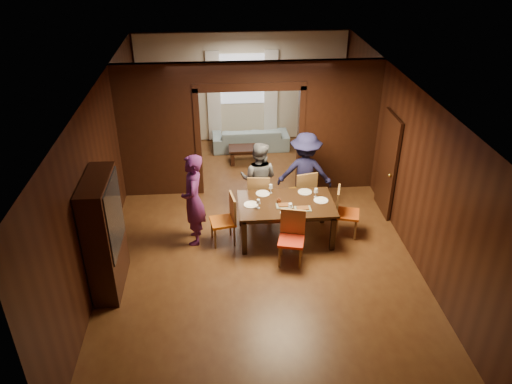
{
  "coord_description": "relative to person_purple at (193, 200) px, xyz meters",
  "views": [
    {
      "loc": [
        -0.64,
        -8.24,
        5.48
      ],
      "look_at": [
        -0.02,
        -0.4,
        1.05
      ],
      "focal_mm": 35.0,
      "sensor_mm": 36.0,
      "label": 1
    }
  ],
  "objects": [
    {
      "name": "plate_near",
      "position": [
        1.69,
        -0.39,
        -0.12
      ],
      "size": [
        0.27,
        0.27,
        0.01
      ],
      "primitive_type": "cylinder",
      "color": "silver",
      "rests_on": "dining_table"
    },
    {
      "name": "chair_far_l",
      "position": [
        1.27,
        0.81,
        -0.4
      ],
      "size": [
        0.49,
        0.49,
        0.97
      ],
      "primitive_type": null,
      "rotation": [
        0.0,
        0.0,
        3.03
      ],
      "color": "orange",
      "rests_on": "floor"
    },
    {
      "name": "ceiling",
      "position": [
        1.17,
        0.32,
        2.01
      ],
      "size": [
        5.5,
        9.0,
        0.02
      ],
      "primitive_type": "cube",
      "color": "silver",
      "rests_on": "room_walls"
    },
    {
      "name": "chair_far_r",
      "position": [
        2.18,
        0.9,
        -0.4
      ],
      "size": [
        0.53,
        0.53,
        0.97
      ],
      "primitive_type": null,
      "rotation": [
        0.0,
        0.0,
        3.37
      ],
      "color": "orange",
      "rests_on": "floor"
    },
    {
      "name": "platter_a",
      "position": [
        1.66,
        -0.14,
        -0.11
      ],
      "size": [
        0.3,
        0.2,
        0.04
      ],
      "primitive_type": "cube",
      "color": "slate",
      "rests_on": "dining_table"
    },
    {
      "name": "coffee_table",
      "position": [
        1.14,
        3.33,
        -0.69
      ],
      "size": [
        0.8,
        0.5,
        0.4
      ],
      "primitive_type": "cube",
      "color": "black",
      "rests_on": "floor"
    },
    {
      "name": "serving_bowl",
      "position": [
        1.81,
        0.1,
        -0.09
      ],
      "size": [
        0.28,
        0.28,
        0.07
      ],
      "primitive_type": "imported",
      "color": "black",
      "rests_on": "dining_table"
    },
    {
      "name": "room_walls",
      "position": [
        1.17,
        2.2,
        0.62
      ],
      "size": [
        5.52,
        9.01,
        2.9
      ],
      "color": "black",
      "rests_on": "floor"
    },
    {
      "name": "dining_table",
      "position": [
        1.71,
        -0.02,
        -0.51
      ],
      "size": [
        1.78,
        1.11,
        0.76
      ],
      "primitive_type": "cube",
      "color": "black",
      "rests_on": "floor"
    },
    {
      "name": "platter_b",
      "position": [
        1.98,
        -0.28,
        -0.11
      ],
      "size": [
        0.3,
        0.2,
        0.04
      ],
      "primitive_type": "cube",
      "color": "gray",
      "rests_on": "dining_table"
    },
    {
      "name": "wineglass_far",
      "position": [
        1.46,
        0.38,
        -0.04
      ],
      "size": [
        0.08,
        0.08,
        0.18
      ],
      "primitive_type": null,
      "color": "white",
      "rests_on": "dining_table"
    },
    {
      "name": "condiment_jar",
      "position": [
        1.57,
        -0.03,
        -0.07
      ],
      "size": [
        0.08,
        0.08,
        0.11
      ],
      "primitive_type": null,
      "color": "#4F2512",
      "rests_on": "dining_table"
    },
    {
      "name": "curtain_left",
      "position": [
        0.42,
        4.72,
        0.36
      ],
      "size": [
        0.35,
        0.06,
        2.4
      ],
      "primitive_type": "cube",
      "color": "white",
      "rests_on": "back_wall"
    },
    {
      "name": "wineglass_left",
      "position": [
        1.18,
        -0.17,
        -0.04
      ],
      "size": [
        0.08,
        0.08,
        0.18
      ],
      "primitive_type": null,
      "color": "silver",
      "rests_on": "dining_table"
    },
    {
      "name": "hutch",
      "position": [
        -1.36,
        -1.18,
        0.11
      ],
      "size": [
        0.4,
        1.2,
        2.0
      ],
      "primitive_type": "cube",
      "color": "black",
      "rests_on": "floor"
    },
    {
      "name": "window_far",
      "position": [
        1.17,
        4.76,
        0.81
      ],
      "size": [
        1.2,
        0.03,
        1.3
      ],
      "primitive_type": "cube",
      "color": "silver",
      "rests_on": "back_wall"
    },
    {
      "name": "person_grey",
      "position": [
        1.27,
        0.89,
        -0.09
      ],
      "size": [
        0.92,
        0.8,
        1.59
      ],
      "primitive_type": "imported",
      "rotation": [
        0.0,
        0.0,
        2.84
      ],
      "color": "#5A5B61",
      "rests_on": "floor"
    },
    {
      "name": "curtain_right",
      "position": [
        1.92,
        4.72,
        0.36
      ],
      "size": [
        0.35,
        0.06,
        2.4
      ],
      "primitive_type": "cube",
      "color": "white",
      "rests_on": "back_wall"
    },
    {
      "name": "person_navy",
      "position": [
        2.22,
        0.97,
        -0.03
      ],
      "size": [
        1.2,
        0.81,
        1.72
      ],
      "primitive_type": "imported",
      "rotation": [
        0.0,
        0.0,
        2.98
      ],
      "color": "#161638",
      "rests_on": "floor"
    },
    {
      "name": "plate_far_l",
      "position": [
        1.31,
        0.35,
        -0.12
      ],
      "size": [
        0.27,
        0.27,
        0.01
      ],
      "primitive_type": "cylinder",
      "color": "white",
      "rests_on": "dining_table"
    },
    {
      "name": "plate_left",
      "position": [
        1.06,
        -0.04,
        -0.12
      ],
      "size": [
        0.27,
        0.27,
        0.01
      ],
      "primitive_type": "cylinder",
      "color": "silver",
      "rests_on": "dining_table"
    },
    {
      "name": "plate_far_r",
      "position": [
        2.13,
        0.35,
        -0.12
      ],
      "size": [
        0.27,
        0.27,
        0.01
      ],
      "primitive_type": "cylinder",
      "color": "silver",
      "rests_on": "dining_table"
    },
    {
      "name": "wineglass_right",
      "position": [
        2.3,
        0.15,
        -0.04
      ],
      "size": [
        0.08,
        0.08,
        0.18
      ],
      "primitive_type": null,
      "color": "silver",
      "rests_on": "dining_table"
    },
    {
      "name": "chair_left",
      "position": [
        0.52,
        -0.09,
        -0.4
      ],
      "size": [
        0.51,
        0.51,
        0.97
      ],
      "primitive_type": null,
      "rotation": [
        0.0,
        0.0,
        -1.4
      ],
      "color": "orange",
      "rests_on": "floor"
    },
    {
      "name": "floor",
      "position": [
        1.17,
        0.32,
        -0.89
      ],
      "size": [
        9.0,
        9.0,
        0.0
      ],
      "primitive_type": "plane",
      "color": "#562F18",
      "rests_on": "ground"
    },
    {
      "name": "person_purple",
      "position": [
        0.0,
        0.0,
        0.0
      ],
      "size": [
        0.43,
        0.65,
        1.78
      ],
      "primitive_type": "imported",
      "rotation": [
        0.0,
        0.0,
        -1.57
      ],
      "color": "#561E59",
      "rests_on": "floor"
    },
    {
      "name": "door_right",
      "position": [
        3.87,
        0.82,
        0.16
      ],
      "size": [
        0.06,
        0.9,
        2.1
      ],
      "primitive_type": "cube",
      "color": "black",
      "rests_on": "floor"
    },
    {
      "name": "chair_near",
      "position": [
        1.71,
        -0.81,
        -0.4
      ],
      "size": [
        0.53,
        0.53,
        0.97
      ],
      "primitive_type": null,
      "rotation": [
        0.0,
        0.0,
        -0.24
      ],
      "color": "red",
      "rests_on": "floor"
    },
    {
      "name": "plate_right",
      "position": [
        2.37,
        0.01,
        -0.12
      ],
      "size": [
        0.27,
        0.27,
        0.01
      ],
      "primitive_type": "cylinder",
      "color": "white",
      "rests_on": "dining_table"
    },
    {
      "name": "chair_right",
      "position": [
        2.9,
        -0.01,
        -0.4
      ],
      "size": [
        0.54,
        0.54,
        0.97
      ],
      "primitive_type": null,
      "rotation": [
        0.0,
        0.0,
        1.29
      ],
      "color": "#D05013",
      "rests_on": "floor"
    },
    {
      "name": "sofa",
      "position": [
        1.34,
        4.17,
        -0.6
      ],
      "size": [
        2.0,
        0.82,
        0.58
      ],
      "primitive_type": "imported",
      "rotation": [
        0.0,
        0.0,
        3.16
      ],
      "color": "#86A3B0",
      "rests_on": "floor"
    },
    {
      "name": "tumbler",
      "position": [
        1.75,
        -0.3,
        -0.06
      ],
      "size": [
        0.07,
        0.07,
        0.14
      ],
      "primitive_type": "cylinder",
      "color": "silver",
      "rests_on": "dining_table"
    }
  ]
}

